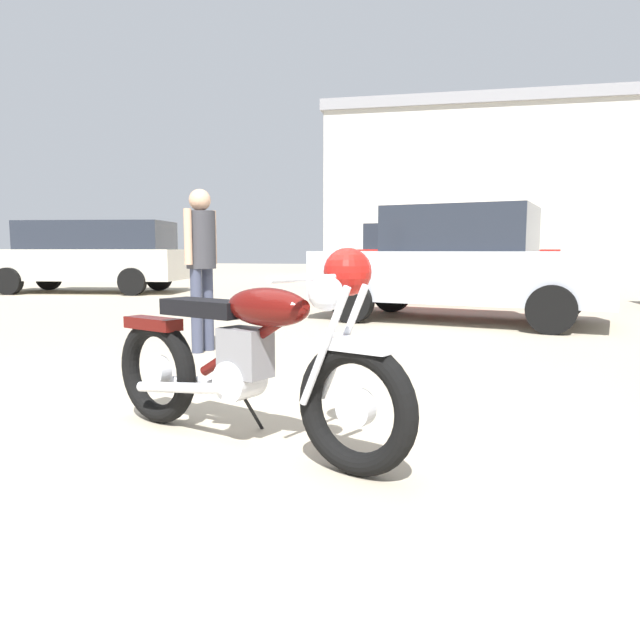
{
  "coord_description": "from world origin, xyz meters",
  "views": [
    {
      "loc": [
        1.44,
        -3.18,
        1.05
      ],
      "look_at": [
        0.52,
        0.25,
        0.63
      ],
      "focal_mm": 33.51,
      "sensor_mm": 36.0,
      "label": 1
    }
  ],
  "objects_px": {
    "blue_hatchback_right": "(91,254)",
    "silver_sedan_mid": "(428,254)",
    "vintage_motorcycle": "(253,356)",
    "dark_sedan_left": "(461,265)",
    "bystander": "(201,253)",
    "red_hatchback_near": "(457,257)"
  },
  "relations": [
    {
      "from": "blue_hatchback_right",
      "to": "silver_sedan_mid",
      "type": "xyz_separation_m",
      "value": [
        7.91,
        3.4,
        0.0
      ]
    },
    {
      "from": "red_hatchback_near",
      "to": "dark_sedan_left",
      "type": "relative_size",
      "value": 0.88
    },
    {
      "from": "bystander",
      "to": "silver_sedan_mid",
      "type": "distance_m",
      "value": 10.69
    },
    {
      "from": "vintage_motorcycle",
      "to": "bystander",
      "type": "xyz_separation_m",
      "value": [
        -1.61,
        2.68,
        0.53
      ]
    },
    {
      "from": "red_hatchback_near",
      "to": "dark_sedan_left",
      "type": "xyz_separation_m",
      "value": [
        0.18,
        -3.37,
        -0.08
      ]
    },
    {
      "from": "vintage_motorcycle",
      "to": "dark_sedan_left",
      "type": "relative_size",
      "value": 0.44
    },
    {
      "from": "vintage_motorcycle",
      "to": "dark_sedan_left",
      "type": "distance_m",
      "value": 6.15
    },
    {
      "from": "vintage_motorcycle",
      "to": "dark_sedan_left",
      "type": "height_order",
      "value": "dark_sedan_left"
    },
    {
      "from": "vintage_motorcycle",
      "to": "silver_sedan_mid",
      "type": "xyz_separation_m",
      "value": [
        -0.22,
        13.28,
        0.45
      ]
    },
    {
      "from": "blue_hatchback_right",
      "to": "red_hatchback_near",
      "type": "bearing_deg",
      "value": 167.17
    },
    {
      "from": "dark_sedan_left",
      "to": "silver_sedan_mid",
      "type": "xyz_separation_m",
      "value": [
        -1.09,
        7.2,
        0.1
      ]
    },
    {
      "from": "red_hatchback_near",
      "to": "blue_hatchback_right",
      "type": "bearing_deg",
      "value": -1.62
    },
    {
      "from": "dark_sedan_left",
      "to": "silver_sedan_mid",
      "type": "distance_m",
      "value": 7.28
    },
    {
      "from": "bystander",
      "to": "silver_sedan_mid",
      "type": "bearing_deg",
      "value": -83.43
    },
    {
      "from": "blue_hatchback_right",
      "to": "dark_sedan_left",
      "type": "relative_size",
      "value": 1.11
    },
    {
      "from": "bystander",
      "to": "dark_sedan_left",
      "type": "height_order",
      "value": "dark_sedan_left"
    },
    {
      "from": "bystander",
      "to": "vintage_motorcycle",
      "type": "bearing_deg",
      "value": 135.04
    },
    {
      "from": "silver_sedan_mid",
      "to": "blue_hatchback_right",
      "type": "bearing_deg",
      "value": 29.3
    },
    {
      "from": "bystander",
      "to": "red_hatchback_near",
      "type": "height_order",
      "value": "red_hatchback_near"
    },
    {
      "from": "blue_hatchback_right",
      "to": "silver_sedan_mid",
      "type": "height_order",
      "value": "same"
    },
    {
      "from": "vintage_motorcycle",
      "to": "silver_sedan_mid",
      "type": "relative_size",
      "value": 0.41
    },
    {
      "from": "red_hatchback_near",
      "to": "silver_sedan_mid",
      "type": "relative_size",
      "value": 0.81
    }
  ]
}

